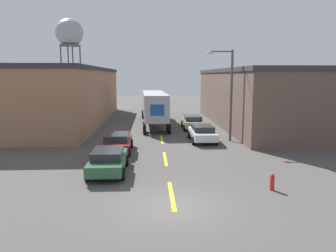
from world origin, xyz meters
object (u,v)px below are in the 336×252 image
at_px(parked_car_left_far, 117,142).
at_px(street_lamp, 228,89).
at_px(parked_car_left_near, 108,160).
at_px(water_tower, 69,34).
at_px(semi_truck, 154,105).
at_px(parked_car_right_mid, 202,133).
at_px(fire_hydrant, 272,182).
at_px(parked_car_right_far, 192,122).

height_order(parked_car_left_far, street_lamp, street_lamp).
bearing_deg(parked_car_left_near, parked_car_left_far, 90.00).
relative_size(parked_car_left_far, water_tower, 0.26).
bearing_deg(semi_truck, parked_car_right_mid, -70.52).
xyz_separation_m(parked_car_right_mid, parked_car_left_far, (-6.83, -3.60, 0.00)).
bearing_deg(fire_hydrant, street_lamp, 87.01).
bearing_deg(parked_car_left_far, semi_truck, 78.51).
relative_size(parked_car_right_far, water_tower, 0.26).
bearing_deg(parked_car_right_mid, fire_hydrant, -82.81).
distance_m(parked_car_left_near, street_lamp, 13.18).
distance_m(semi_truck, street_lamp, 12.05).
bearing_deg(fire_hydrant, parked_car_right_mid, 97.19).
xyz_separation_m(semi_truck, water_tower, (-17.31, 34.61, 12.01)).
bearing_deg(parked_car_left_far, street_lamp, 22.46).
relative_size(parked_car_left_near, street_lamp, 0.60).
bearing_deg(water_tower, fire_hydrant, -68.13).
distance_m(semi_truck, fire_hydrant, 23.10).
bearing_deg(water_tower, parked_car_right_mid, -64.56).
bearing_deg(parked_car_right_mid, water_tower, 115.44).
bearing_deg(fire_hydrant, semi_truck, 103.95).
xyz_separation_m(parked_car_right_far, street_lamp, (2.17, -6.55, 3.69)).
height_order(parked_car_right_far, parked_car_left_near, same).
relative_size(semi_truck, parked_car_right_mid, 3.25).
height_order(water_tower, fire_hydrant, water_tower).
distance_m(parked_car_right_far, parked_car_left_near, 16.89).
relative_size(semi_truck, fire_hydrant, 18.09).
bearing_deg(water_tower, parked_car_right_far, -60.80).
xyz_separation_m(parked_car_right_far, parked_car_left_far, (-6.83, -10.27, 0.00)).
height_order(semi_truck, parked_car_left_near, semi_truck).
height_order(semi_truck, fire_hydrant, semi_truck).
height_order(parked_car_right_mid, water_tower, water_tower).
xyz_separation_m(semi_truck, fire_hydrant, (5.55, -22.34, -1.85)).
bearing_deg(parked_car_left_far, parked_car_right_mid, 27.79).
xyz_separation_m(parked_car_left_far, water_tower, (-14.50, 48.44, 13.52)).
bearing_deg(semi_truck, street_lamp, -60.51).
xyz_separation_m(semi_truck, street_lamp, (6.19, -10.11, 2.18)).
bearing_deg(parked_car_left_far, fire_hydrant, -45.51).
relative_size(street_lamp, fire_hydrant, 9.28).
bearing_deg(parked_car_right_far, semi_truck, 138.50).
bearing_deg(fire_hydrant, parked_car_left_far, 134.49).
bearing_deg(parked_car_right_far, street_lamp, -71.69).
bearing_deg(parked_car_right_mid, street_lamp, 3.17).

